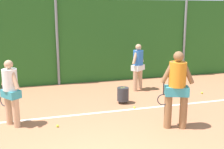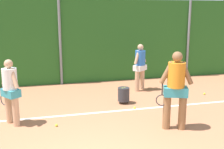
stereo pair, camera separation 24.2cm
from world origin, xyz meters
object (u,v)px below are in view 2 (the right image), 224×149
(player_foreground_near, at_px, (176,87))
(tennis_ball_6, at_px, (174,93))
(player_midcourt, at_px, (10,89))
(tennis_ball_3, at_px, (56,125))
(player_backcourt_far, at_px, (140,65))
(tennis_ball_7, at_px, (135,108))
(tennis_ball_1, at_px, (204,94))
(ball_hopper, at_px, (124,94))

(player_foreground_near, height_order, tennis_ball_6, player_foreground_near)
(player_foreground_near, relative_size, player_midcourt, 1.14)
(tennis_ball_3, distance_m, tennis_ball_6, 4.54)
(player_backcourt_far, relative_size, tennis_ball_3, 25.35)
(player_foreground_near, distance_m, tennis_ball_3, 3.08)
(player_midcourt, xyz_separation_m, tennis_ball_7, (3.36, 0.30, -0.90))
(player_foreground_near, height_order, tennis_ball_3, player_foreground_near)
(tennis_ball_7, bearing_deg, tennis_ball_3, -162.28)
(player_midcourt, bearing_deg, player_backcourt_far, -99.10)
(player_midcourt, distance_m, tennis_ball_7, 3.49)
(tennis_ball_3, bearing_deg, tennis_ball_7, 17.72)
(tennis_ball_1, bearing_deg, player_backcourt_far, 150.82)
(player_midcourt, height_order, tennis_ball_1, player_midcourt)
(ball_hopper, relative_size, tennis_ball_1, 7.78)
(player_foreground_near, height_order, tennis_ball_1, player_foreground_near)
(player_midcourt, relative_size, tennis_ball_3, 25.24)
(player_foreground_near, xyz_separation_m, ball_hopper, (-0.64, 2.15, -0.77))
(tennis_ball_6, xyz_separation_m, tennis_ball_7, (-1.84, -1.12, 0.00))
(tennis_ball_6, bearing_deg, tennis_ball_7, -148.69)
(player_backcourt_far, xyz_separation_m, tennis_ball_6, (1.02, -0.75, -0.91))
(ball_hopper, relative_size, tennis_ball_7, 7.78)
(ball_hopper, bearing_deg, player_foreground_near, -73.51)
(player_foreground_near, xyz_separation_m, tennis_ball_3, (-2.77, 0.83, -1.03))
(tennis_ball_3, height_order, tennis_ball_6, same)
(player_midcourt, height_order, tennis_ball_6, player_midcourt)
(player_backcourt_far, height_order, tennis_ball_7, player_backcourt_far)
(tennis_ball_3, distance_m, tennis_ball_7, 2.42)
(player_backcourt_far, relative_size, tennis_ball_6, 25.35)
(tennis_ball_6, bearing_deg, ball_hopper, -164.97)
(player_backcourt_far, height_order, tennis_ball_3, player_backcourt_far)
(player_foreground_near, bearing_deg, player_backcourt_far, -75.65)
(player_midcourt, xyz_separation_m, tennis_ball_6, (5.20, 1.42, -0.90))
(tennis_ball_1, bearing_deg, tennis_ball_7, -164.57)
(player_backcourt_far, bearing_deg, tennis_ball_6, 106.63)
(ball_hopper, distance_m, tennis_ball_7, 0.66)
(tennis_ball_3, bearing_deg, player_midcourt, 157.78)
(ball_hopper, bearing_deg, tennis_ball_6, 15.03)
(ball_hopper, xyz_separation_m, tennis_ball_3, (-2.14, -1.32, -0.26))
(player_foreground_near, relative_size, tennis_ball_6, 28.77)
(tennis_ball_6, bearing_deg, tennis_ball_3, -155.88)
(player_midcourt, distance_m, ball_hopper, 3.38)
(tennis_ball_3, height_order, tennis_ball_7, same)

